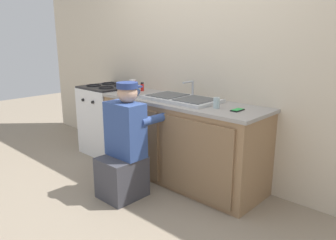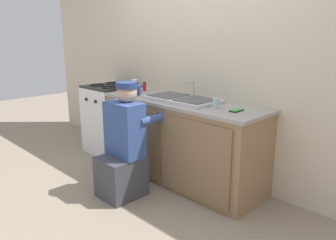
{
  "view_description": "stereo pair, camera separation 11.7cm",
  "coord_description": "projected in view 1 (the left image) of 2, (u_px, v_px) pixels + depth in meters",
  "views": [
    {
      "loc": [
        2.17,
        -2.24,
        1.52
      ],
      "look_at": [
        0.0,
        0.1,
        0.69
      ],
      "focal_mm": 35.0,
      "sensor_mm": 36.0,
      "label": 1
    },
    {
      "loc": [
        2.26,
        -2.16,
        1.52
      ],
      "look_at": [
        0.0,
        0.1,
        0.69
      ],
      "focal_mm": 35.0,
      "sensor_mm": 36.0,
      "label": 2
    }
  ],
  "objects": [
    {
      "name": "ground_plane",
      "position": [
        161.0,
        186.0,
        3.4
      ],
      "size": [
        12.0,
        12.0,
        0.0
      ],
      "primitive_type": "plane",
      "color": "gray"
    },
    {
      "name": "back_wall",
      "position": [
        202.0,
        61.0,
        3.55
      ],
      "size": [
        6.0,
        0.1,
        2.5
      ],
      "primitive_type": "cube",
      "color": "beige",
      "rests_on": "ground_plane"
    },
    {
      "name": "counter_cabinet",
      "position": [
        180.0,
        142.0,
        3.5
      ],
      "size": [
        1.84,
        0.62,
        0.83
      ],
      "color": "#997551",
      "rests_on": "ground_plane"
    },
    {
      "name": "countertop",
      "position": [
        181.0,
        102.0,
        3.4
      ],
      "size": [
        1.88,
        0.62,
        0.03
      ],
      "primitive_type": "cube",
      "color": "#9E9993",
      "rests_on": "counter_cabinet"
    },
    {
      "name": "sink_double_basin",
      "position": [
        181.0,
        98.0,
        3.39
      ],
      "size": [
        0.8,
        0.44,
        0.19
      ],
      "color": "silver",
      "rests_on": "countertop"
    },
    {
      "name": "stove_range",
      "position": [
        109.0,
        119.0,
        4.32
      ],
      "size": [
        0.6,
        0.62,
        0.9
      ],
      "color": "white",
      "rests_on": "ground_plane"
    },
    {
      "name": "plumber_person",
      "position": [
        124.0,
        150.0,
        3.11
      ],
      "size": [
        0.42,
        0.61,
        1.1
      ],
      "color": "#3F3F47",
      "rests_on": "ground_plane"
    },
    {
      "name": "spice_bottle_red",
      "position": [
        142.0,
        87.0,
        3.95
      ],
      "size": [
        0.04,
        0.04,
        0.1
      ],
      "color": "red",
      "rests_on": "countertop"
    },
    {
      "name": "water_glass",
      "position": [
        217.0,
        103.0,
        3.02
      ],
      "size": [
        0.06,
        0.06,
        0.1
      ],
      "color": "#ADC6CC",
      "rests_on": "countertop"
    },
    {
      "name": "soda_cup_red",
      "position": [
        133.0,
        86.0,
        3.84
      ],
      "size": [
        0.08,
        0.08,
        0.15
      ],
      "color": "red",
      "rests_on": "countertop"
    },
    {
      "name": "coffee_mug",
      "position": [
        135.0,
        91.0,
        3.66
      ],
      "size": [
        0.13,
        0.08,
        0.09
      ],
      "color": "#335699",
      "rests_on": "countertop"
    },
    {
      "name": "cell_phone",
      "position": [
        237.0,
        110.0,
        2.93
      ],
      "size": [
        0.07,
        0.14,
        0.01
      ],
      "color": "black",
      "rests_on": "countertop"
    }
  ]
}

